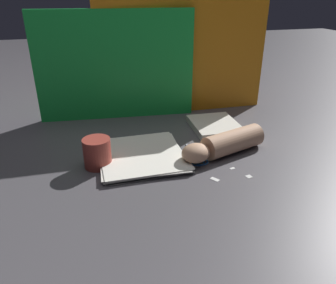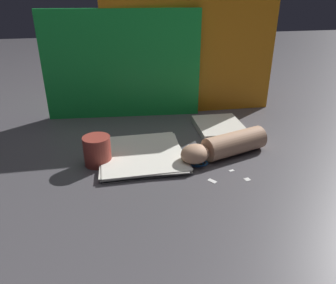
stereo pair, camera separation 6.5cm
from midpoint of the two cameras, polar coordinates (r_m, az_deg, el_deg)
The scene contains 12 objects.
ground_plane at distance 1.15m, azimuth 3.07°, elevation -1.61°, with size 6.00×6.00×0.00m, color #4C494F.
backdrop_panel_left at distance 1.41m, azimuth -6.59°, elevation 13.06°, with size 0.65×0.08×0.45m.
backdrop_panel_center at distance 1.45m, azimuth 5.41°, elevation 15.80°, with size 0.75×0.04×0.56m.
paper_stack at distance 1.11m, azimuth -3.00°, elevation -2.14°, with size 0.29×0.32×0.02m.
book_closed at distance 1.33m, azimuth 10.32°, elevation 2.58°, with size 0.19×0.22×0.03m.
scissors at distance 1.09m, azimuth 6.46°, elevation -2.87°, with size 0.09×0.17×0.01m.
hand_forearm at distance 1.12m, azimuth 11.56°, elevation -0.67°, with size 0.33×0.17×0.08m.
paper_scrap_near at distance 1.05m, azimuth 3.64°, elevation -4.40°, with size 0.02×0.02×0.00m.
paper_scrap_mid at distance 1.05m, azimuth 12.77°, elevation -4.88°, with size 0.02×0.01×0.00m.
paper_scrap_far at distance 1.02m, azimuth 15.45°, elevation -6.30°, with size 0.02×0.02×0.00m.
paper_scrap_side at distance 0.99m, azimuth 9.59°, elevation -6.72°, with size 0.03×0.03×0.00m.
mug at distance 1.06m, azimuth -10.50°, elevation -1.52°, with size 0.09×0.09×0.09m.
Camera 2 is at (-0.23, -0.99, 0.52)m, focal length 35.00 mm.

